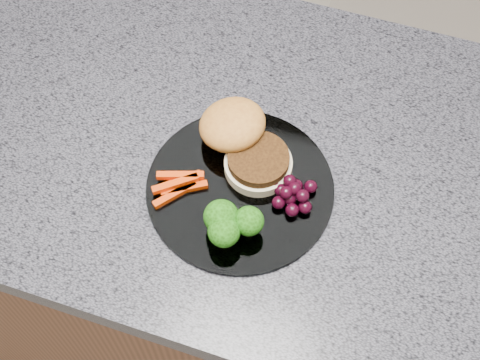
{
  "coord_description": "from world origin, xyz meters",
  "views": [
    {
      "loc": [
        0.23,
        -0.5,
        1.71
      ],
      "look_at": [
        0.09,
        -0.07,
        0.93
      ],
      "focal_mm": 50.0,
      "sensor_mm": 36.0,
      "label": 1
    }
  ],
  "objects_px": {
    "grape_bunch": "(293,194)",
    "burger": "(241,140)",
    "plate": "(240,188)",
    "island_cabinet": "(208,258)"
  },
  "relations": [
    {
      "from": "plate",
      "to": "grape_bunch",
      "type": "height_order",
      "value": "grape_bunch"
    },
    {
      "from": "island_cabinet",
      "to": "burger",
      "type": "distance_m",
      "value": 0.5
    },
    {
      "from": "plate",
      "to": "grape_bunch",
      "type": "relative_size",
      "value": 3.85
    },
    {
      "from": "island_cabinet",
      "to": "grape_bunch",
      "type": "relative_size",
      "value": 17.79
    },
    {
      "from": "island_cabinet",
      "to": "plate",
      "type": "height_order",
      "value": "plate"
    },
    {
      "from": "island_cabinet",
      "to": "plate",
      "type": "bearing_deg",
      "value": -37.65
    },
    {
      "from": "grape_bunch",
      "to": "burger",
      "type": "bearing_deg",
      "value": 148.59
    },
    {
      "from": "plate",
      "to": "grape_bunch",
      "type": "bearing_deg",
      "value": 4.42
    },
    {
      "from": "plate",
      "to": "burger",
      "type": "relative_size",
      "value": 1.51
    },
    {
      "from": "burger",
      "to": "grape_bunch",
      "type": "relative_size",
      "value": 2.55
    }
  ]
}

